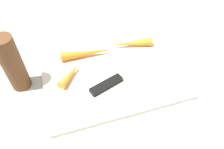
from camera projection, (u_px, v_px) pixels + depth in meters
The scene contains 7 objects.
ground_plane at pixel (112, 77), 0.59m from camera, with size 1.40×1.40×0.00m, color #ADA8A0.
cutting_board at pixel (112, 76), 0.58m from camera, with size 0.36×0.26×0.01m, color silver.
knife at pixel (110, 83), 0.55m from camera, with size 0.20×0.08×0.01m.
carrot_shortest at pixel (71, 74), 0.56m from camera, with size 0.02×0.02×0.09m, color orange.
carrot_longest at pixel (88, 53), 0.61m from camera, with size 0.03×0.03×0.15m, color orange.
carrot_medium at pixel (130, 43), 0.64m from camera, with size 0.03×0.03×0.13m, color orange.
pepper_grinder at pixel (12, 64), 0.51m from camera, with size 0.05×0.05×0.15m, color brown.
Camera 1 is at (-0.11, -0.37, 0.44)m, focal length 34.68 mm.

